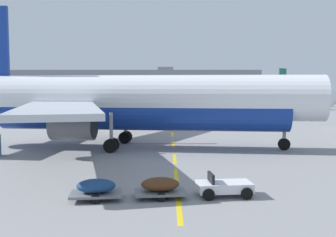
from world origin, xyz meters
TOP-DOWN VIEW (x-y plane):
  - ground at (40.00, 40.00)m, footprint 400.00×400.00m
  - apron_paint_markings at (18.00, 38.19)m, footprint 8.00×97.85m
  - airliner_foreground at (14.69, 19.64)m, footprint 34.82×34.41m
  - airliner_far_center at (39.53, 82.81)m, footprint 22.81×23.49m
  - baggage_train at (17.18, 3.74)m, footprint 8.71×2.46m
  - terminal_satellite at (1.81, 146.65)m, footprint 98.46×27.93m

SIDE VIEW (x-z plane):
  - ground at x=40.00m, z-range 0.00..0.00m
  - apron_paint_markings at x=18.00m, z-range 0.00..0.01m
  - baggage_train at x=17.18m, z-range -0.05..1.09m
  - airliner_far_center at x=39.53m, z-range -1.70..7.96m
  - airliner_foreground at x=14.69m, z-range -2.15..10.05m
  - terminal_satellite at x=1.81m, z-range -0.79..11.68m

